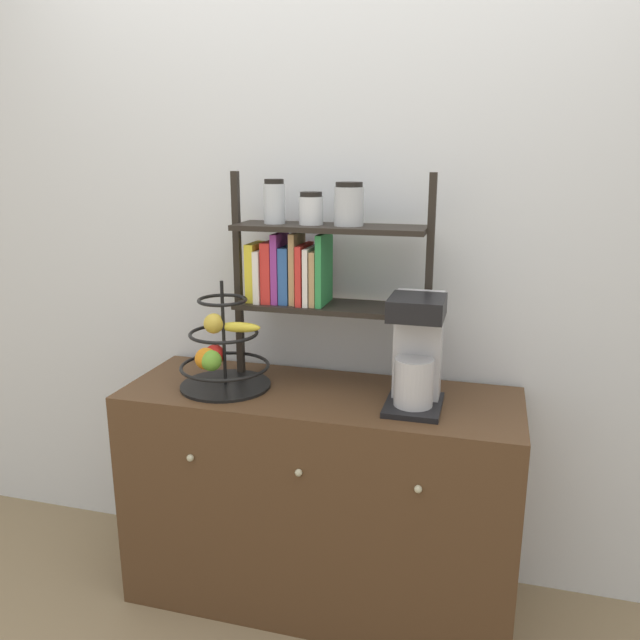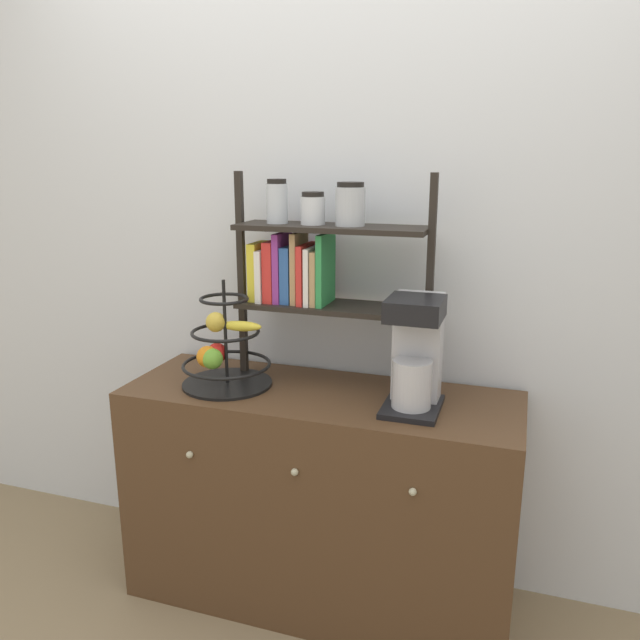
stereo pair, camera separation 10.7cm
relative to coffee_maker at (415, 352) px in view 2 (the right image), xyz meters
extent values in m
plane|color=#847051|center=(-0.33, -0.22, -0.99)|extent=(12.00, 12.00, 0.00)
cube|color=silver|center=(-0.33, 0.31, 0.31)|extent=(7.00, 0.05, 2.60)
cube|color=#4C331E|center=(-0.33, 0.02, -0.59)|extent=(1.36, 0.48, 0.80)
sphere|color=#B2AD8C|center=(-0.70, -0.22, -0.36)|extent=(0.02, 0.02, 0.02)
sphere|color=#B2AD8C|center=(-0.33, -0.22, -0.36)|extent=(0.02, 0.02, 0.02)
sphere|color=#B2AD8C|center=(0.05, -0.22, -0.36)|extent=(0.02, 0.02, 0.02)
cube|color=black|center=(0.00, -0.02, -0.18)|extent=(0.18, 0.23, 0.02)
cube|color=#B7B7BC|center=(0.00, 0.04, 0.01)|extent=(0.15, 0.09, 0.35)
cylinder|color=#B7B7BC|center=(0.00, -0.04, -0.09)|extent=(0.12, 0.12, 0.15)
cube|color=black|center=(0.00, -0.04, 0.15)|extent=(0.17, 0.19, 0.07)
cylinder|color=black|center=(-0.66, -0.01, -0.18)|extent=(0.32, 0.32, 0.01)
cylinder|color=black|center=(-0.66, -0.01, 0.01)|extent=(0.01, 0.01, 0.37)
torus|color=black|center=(-0.66, -0.01, -0.11)|extent=(0.31, 0.31, 0.01)
torus|color=black|center=(-0.66, -0.01, 0.01)|extent=(0.24, 0.24, 0.01)
torus|color=black|center=(-0.66, -0.01, 0.13)|extent=(0.17, 0.17, 0.01)
sphere|color=red|center=(-0.70, 0.00, -0.07)|extent=(0.07, 0.07, 0.07)
sphere|color=#6BAD33|center=(-0.69, -0.07, -0.07)|extent=(0.07, 0.07, 0.07)
sphere|color=orange|center=(-0.71, -0.06, -0.07)|extent=(0.08, 0.08, 0.08)
ellipsoid|color=yellow|center=(-0.61, 0.01, 0.03)|extent=(0.15, 0.05, 0.04)
sphere|color=gold|center=(-0.70, -0.02, 0.04)|extent=(0.07, 0.07, 0.07)
cube|color=black|center=(-0.66, 0.13, 0.18)|extent=(0.02, 0.02, 0.74)
cube|color=black|center=(0.02, 0.13, 0.18)|extent=(0.02, 0.02, 0.74)
cube|color=black|center=(-0.32, 0.13, 0.09)|extent=(0.65, 0.20, 0.02)
cube|color=black|center=(-0.32, 0.13, 0.37)|extent=(0.65, 0.20, 0.02)
cube|color=yellow|center=(-0.59, 0.13, 0.21)|extent=(0.03, 0.13, 0.20)
cube|color=white|center=(-0.56, 0.13, 0.20)|extent=(0.02, 0.16, 0.18)
cube|color=red|center=(-0.53, 0.13, 0.21)|extent=(0.03, 0.14, 0.21)
cube|color=#8C338C|center=(-0.50, 0.13, 0.22)|extent=(0.02, 0.14, 0.24)
cube|color=#2D599E|center=(-0.47, 0.13, 0.20)|extent=(0.03, 0.14, 0.20)
cube|color=tan|center=(-0.44, 0.13, 0.23)|extent=(0.02, 0.14, 0.25)
cube|color=red|center=(-0.41, 0.13, 0.21)|extent=(0.02, 0.16, 0.21)
cube|color=white|center=(-0.39, 0.13, 0.20)|extent=(0.02, 0.16, 0.20)
cube|color=tan|center=(-0.37, 0.13, 0.20)|extent=(0.02, 0.15, 0.19)
cube|color=#2D8C47|center=(-0.34, 0.13, 0.23)|extent=(0.02, 0.16, 0.25)
cylinder|color=silver|center=(-0.52, 0.13, 0.44)|extent=(0.07, 0.07, 0.13)
cylinder|color=black|center=(-0.52, 0.13, 0.52)|extent=(0.07, 0.07, 0.02)
cylinder|color=silver|center=(-0.39, 0.13, 0.42)|extent=(0.08, 0.08, 0.09)
cylinder|color=black|center=(-0.39, 0.13, 0.48)|extent=(0.07, 0.07, 0.02)
cylinder|color=#ADB2B7|center=(-0.26, 0.13, 0.44)|extent=(0.10, 0.10, 0.13)
cylinder|color=black|center=(-0.26, 0.13, 0.51)|extent=(0.09, 0.09, 0.02)
camera|label=1|loc=(0.21, -1.91, 0.60)|focal=35.00mm
camera|label=2|loc=(0.31, -1.88, 0.60)|focal=35.00mm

